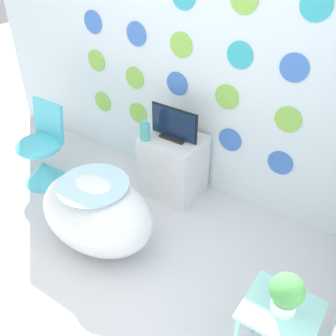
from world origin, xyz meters
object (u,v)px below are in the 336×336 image
at_px(vase, 145,131).
at_px(potted_plant_left, 287,293).
at_px(bathtub, 97,213).
at_px(tv, 174,125).
at_px(chair, 43,158).

xyz_separation_m(vase, potted_plant_left, (1.58, -0.92, 0.02)).
bearing_deg(vase, bathtub, -85.09).
bearing_deg(tv, vase, -141.22).
xyz_separation_m(chair, potted_plant_left, (2.50, -0.52, 0.42)).
bearing_deg(potted_plant_left, tv, 142.26).
height_order(bathtub, tv, tv).
bearing_deg(bathtub, vase, 94.91).
relative_size(tv, potted_plant_left, 1.83).
bearing_deg(bathtub, chair, 162.16).
bearing_deg(potted_plant_left, vase, 149.78).
xyz_separation_m(tv, potted_plant_left, (1.39, -1.07, -0.03)).
relative_size(vase, potted_plant_left, 0.72).
bearing_deg(tv, chair, -153.40).
relative_size(bathtub, vase, 5.41).
xyz_separation_m(tv, vase, (-0.19, -0.15, -0.05)).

